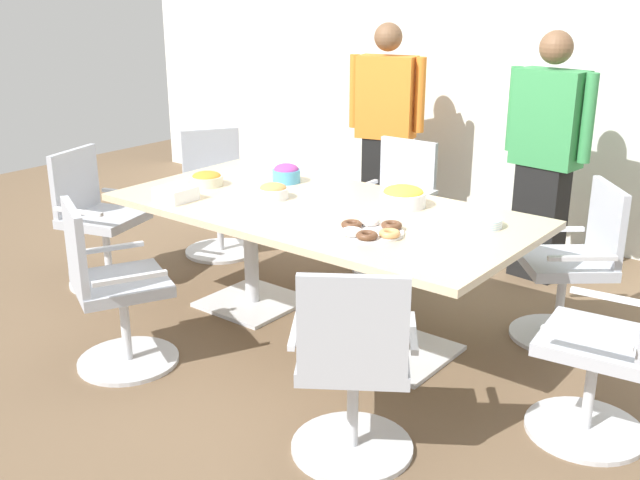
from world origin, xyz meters
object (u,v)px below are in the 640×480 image
(person_standing_1, at_px, (546,155))
(person_standing_0, at_px, (386,129))
(office_chair_3, at_px, (98,226))
(snack_bowl_chips_orange, at_px, (207,179))
(office_chair_4, at_px, (112,295))
(office_chair_1, at_px, (395,214))
(donut_platter, at_px, (371,230))
(plate_stack, at_px, (483,222))
(office_chair_0, at_px, (573,272))
(office_chair_5, at_px, (353,374))
(office_chair_6, at_px, (607,355))
(napkin_pile, at_px, (176,194))
(office_chair_2, at_px, (217,199))
(snack_bowl_candy_mix, at_px, (286,173))
(snack_bowl_cookies, at_px, (273,191))
(conference_table, at_px, (320,228))
(snack_bowl_chips_yellow, at_px, (403,196))

(person_standing_1, bearing_deg, person_standing_0, 0.95)
(office_chair_3, relative_size, snack_bowl_chips_orange, 4.51)
(office_chair_4, bearing_deg, snack_bowl_chips_orange, 131.66)
(office_chair_1, distance_m, donut_platter, 1.53)
(snack_bowl_chips_orange, relative_size, plate_stack, 1.04)
(office_chair_0, distance_m, plate_stack, 0.72)
(office_chair_5, xyz_separation_m, office_chair_6, (0.78, 0.82, 0.00))
(office_chair_3, distance_m, napkin_pile, 0.95)
(office_chair_6, xyz_separation_m, plate_stack, (-0.80, 0.35, 0.37))
(office_chair_4, height_order, person_standing_0, person_standing_0)
(office_chair_0, height_order, office_chair_1, same)
(office_chair_5, xyz_separation_m, plate_stack, (-0.02, 1.17, 0.37))
(office_chair_2, relative_size, office_chair_3, 1.00)
(snack_bowl_candy_mix, distance_m, napkin_pile, 0.75)
(snack_bowl_chips_orange, xyz_separation_m, plate_stack, (1.74, 0.31, -0.02))
(office_chair_1, height_order, office_chair_6, same)
(office_chair_0, height_order, snack_bowl_chips_orange, office_chair_0)
(person_standing_1, relative_size, snack_bowl_cookies, 9.33)
(person_standing_1, bearing_deg, napkin_pile, 61.10)
(office_chair_4, xyz_separation_m, plate_stack, (1.46, 1.28, 0.37))
(conference_table, bearing_deg, office_chair_2, 157.95)
(office_chair_3, bearing_deg, napkin_pile, 70.41)
(plate_stack, bearing_deg, person_standing_0, 137.15)
(office_chair_0, relative_size, snack_bowl_cookies, 5.09)
(office_chair_5, xyz_separation_m, donut_platter, (-0.41, 0.71, 0.36))
(office_chair_1, xyz_separation_m, snack_bowl_cookies, (-0.13, -1.13, 0.39))
(plate_stack, height_order, napkin_pile, napkin_pile)
(person_standing_1, distance_m, snack_bowl_cookies, 1.89)
(office_chair_1, bearing_deg, person_standing_1, -152.72)
(snack_bowl_cookies, bearing_deg, person_standing_1, 58.36)
(office_chair_1, xyz_separation_m, office_chair_5, (1.10, -2.03, 0.00))
(office_chair_2, distance_m, office_chair_5, 2.80)
(office_chair_0, xyz_separation_m, person_standing_0, (-1.89, 0.93, 0.46))
(office_chair_0, distance_m, office_chair_2, 2.66)
(office_chair_6, bearing_deg, snack_bowl_cookies, 81.14)
(office_chair_0, relative_size, office_chair_4, 1.00)
(office_chair_1, xyz_separation_m, plate_stack, (1.08, -0.86, 0.37))
(person_standing_1, distance_m, napkin_pile, 2.44)
(office_chair_1, height_order, napkin_pile, office_chair_1)
(snack_bowl_candy_mix, height_order, plate_stack, snack_bowl_candy_mix)
(snack_bowl_cookies, xyz_separation_m, donut_platter, (0.82, -0.18, -0.02))
(office_chair_4, relative_size, donut_platter, 2.68)
(office_chair_2, xyz_separation_m, office_chair_6, (3.14, -0.69, 0.00))
(office_chair_3, distance_m, person_standing_0, 2.31)
(person_standing_1, relative_size, plate_stack, 8.57)
(office_chair_4, height_order, plate_stack, office_chair_4)
(snack_bowl_chips_orange, bearing_deg, office_chair_3, -158.95)
(snack_bowl_cookies, xyz_separation_m, snack_bowl_chips_yellow, (0.68, 0.34, 0.01))
(conference_table, xyz_separation_m, person_standing_1, (0.67, 1.58, 0.24))
(snack_bowl_chips_yellow, height_order, plate_stack, snack_bowl_chips_yellow)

